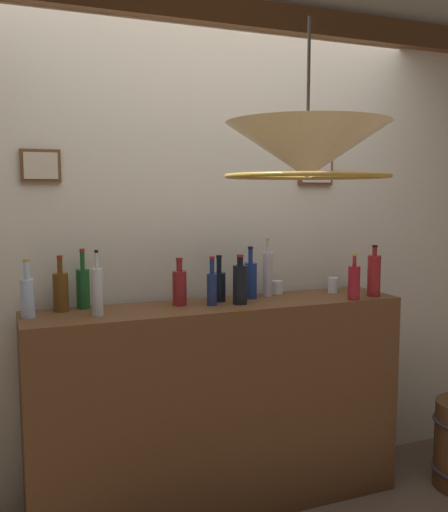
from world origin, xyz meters
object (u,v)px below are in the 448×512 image
at_px(liquor_bottle_whiskey, 28,296).
at_px(liquor_bottle_mezcal, 219,285).
at_px(liquor_bottle_amaro, 180,287).
at_px(liquor_bottle_brandy, 268,273).
at_px(liquor_bottle_scotch, 97,291).
at_px(liquor_bottle_tequila, 61,291).
at_px(liquor_bottle_sherry, 83,287).
at_px(liquor_bottle_gin, 250,279).
at_px(liquor_bottle_bourbon, 212,287).
at_px(liquor_bottle_vermouth, 240,283).
at_px(liquor_bottle_rye, 374,275).
at_px(liquor_bottle_rum, 354,282).
at_px(pendant_lamp, 307,152).
at_px(glass_tumbler_rocks, 333,285).
at_px(glass_tumbler_highball, 277,287).

height_order(liquor_bottle_whiskey, liquor_bottle_mezcal, liquor_bottle_whiskey).
distance_m(liquor_bottle_amaro, liquor_bottle_brandy, 0.52).
distance_m(liquor_bottle_scotch, liquor_bottle_whiskey, 0.31).
distance_m(liquor_bottle_tequila, liquor_bottle_mezcal, 0.79).
height_order(liquor_bottle_scotch, liquor_bottle_sherry, liquor_bottle_scotch).
bearing_deg(liquor_bottle_tequila, liquor_bottle_gin, -2.17).
bearing_deg(liquor_bottle_sherry, liquor_bottle_bourbon, -15.08).
bearing_deg(liquor_bottle_mezcal, liquor_bottle_vermouth, -56.35).
height_order(liquor_bottle_tequila, liquor_bottle_vermouth, liquor_bottle_tequila).
height_order(liquor_bottle_gin, liquor_bottle_brandy, liquor_bottle_brandy).
relative_size(liquor_bottle_whiskey, liquor_bottle_brandy, 0.85).
relative_size(liquor_bottle_sherry, liquor_bottle_brandy, 0.93).
bearing_deg(liquor_bottle_mezcal, liquor_bottle_tequila, 176.50).
bearing_deg(liquor_bottle_rye, liquor_bottle_whiskey, 175.30).
xyz_separation_m(liquor_bottle_tequila, liquor_bottle_amaro, (0.57, -0.07, -0.00)).
xyz_separation_m(liquor_bottle_rum, liquor_bottle_amaro, (-0.90, 0.20, 0.00)).
distance_m(liquor_bottle_gin, liquor_bottle_vermouth, 0.16).
bearing_deg(liquor_bottle_rye, pendant_lamp, -140.23).
bearing_deg(liquor_bottle_gin, liquor_bottle_tequila, 177.83).
height_order(liquor_bottle_gin, liquor_bottle_bourbon, liquor_bottle_gin).
bearing_deg(pendant_lamp, glass_tumbler_rocks, 51.66).
bearing_deg(liquor_bottle_mezcal, liquor_bottle_bourbon, -129.96).
relative_size(liquor_bottle_rum, pendant_lamp, 0.40).
height_order(liquor_bottle_scotch, glass_tumbler_highball, liquor_bottle_scotch).
bearing_deg(liquor_bottle_brandy, liquor_bottle_rye, -22.43).
bearing_deg(glass_tumbler_highball, liquor_bottle_scotch, -169.03).
relative_size(glass_tumbler_rocks, glass_tumbler_highball, 1.19).
bearing_deg(liquor_bottle_whiskey, liquor_bottle_rye, -4.70).
relative_size(liquor_bottle_tequila, liquor_bottle_sherry, 0.91).
height_order(glass_tumbler_rocks, glass_tumbler_highball, glass_tumbler_rocks).
xyz_separation_m(liquor_bottle_mezcal, liquor_bottle_amaro, (-0.22, -0.02, 0.01)).
bearing_deg(glass_tumbler_rocks, liquor_bottle_whiskey, -179.01).
xyz_separation_m(liquor_bottle_whiskey, glass_tumbler_rocks, (1.63, 0.03, -0.06)).
distance_m(liquor_bottle_tequila, glass_tumbler_rocks, 1.48).
xyz_separation_m(liquor_bottle_rye, liquor_bottle_brandy, (-0.53, 0.22, 0.01)).
distance_m(liquor_bottle_rye, liquor_bottle_rum, 0.16).
relative_size(liquor_bottle_rye, liquor_bottle_vermouth, 1.11).
distance_m(liquor_bottle_rum, liquor_bottle_brandy, 0.46).
xyz_separation_m(liquor_bottle_brandy, liquor_bottle_vermouth, (-0.23, -0.15, -0.02)).
relative_size(liquor_bottle_scotch, liquor_bottle_mezcal, 1.26).
xyz_separation_m(liquor_bottle_scotch, liquor_bottle_mezcal, (0.64, 0.11, -0.03)).
distance_m(liquor_bottle_rum, liquor_bottle_amaro, 0.92).
height_order(liquor_bottle_gin, liquor_bottle_whiskey, liquor_bottle_gin).
xyz_separation_m(liquor_bottle_rye, liquor_bottle_bourbon, (-0.90, 0.10, -0.02)).
xyz_separation_m(liquor_bottle_bourbon, pendant_lamp, (0.07, -0.79, 0.62)).
xyz_separation_m(liquor_bottle_whiskey, liquor_bottle_mezcal, (0.94, 0.04, -0.01)).
height_order(liquor_bottle_rye, liquor_bottle_mezcal, liquor_bottle_rye).
bearing_deg(liquor_bottle_rum, liquor_bottle_sherry, 167.52).
height_order(liquor_bottle_rum, liquor_bottle_vermouth, liquor_bottle_vermouth).
distance_m(liquor_bottle_amaro, pendant_lamp, 1.07).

